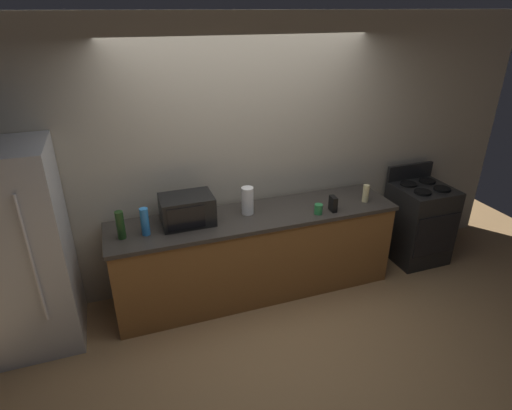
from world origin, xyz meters
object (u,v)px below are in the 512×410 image
object	(u,v)px
microwave	(187,210)
bottle_spray_cleaner	(145,222)
cordless_phone	(333,204)
mug_green	(318,209)
stove_range	(418,222)
paper_towel_roll	(248,201)
bottle_hand_soap	(366,193)
bottle_wine	(120,225)
refrigerator	(21,252)

from	to	relation	value
microwave	bottle_spray_cleaner	world-z (taller)	microwave
cordless_phone	mug_green	distance (m)	0.17
stove_range	cordless_phone	distance (m)	1.37
cordless_phone	mug_green	bearing A→B (deg)	-170.65
stove_range	microwave	world-z (taller)	microwave
paper_towel_roll	mug_green	xyz separation A→B (m)	(0.64, -0.24, -0.09)
paper_towel_roll	bottle_spray_cleaner	xyz separation A→B (m)	(-0.98, -0.10, -0.01)
mug_green	bottle_hand_soap	bearing A→B (deg)	9.19
stove_range	bottle_wine	size ratio (longest dim) A/B	4.23
microwave	stove_range	bearing A→B (deg)	-1.04
stove_range	paper_towel_roll	size ratio (longest dim) A/B	4.00
paper_towel_roll	mug_green	world-z (taller)	paper_towel_roll
bottle_hand_soap	refrigerator	bearing A→B (deg)	178.32
paper_towel_roll	mug_green	bearing A→B (deg)	-20.42
paper_towel_roll	bottle_wine	distance (m)	1.19
paper_towel_roll	bottle_wine	bearing A→B (deg)	-175.47
microwave	bottle_wine	size ratio (longest dim) A/B	1.88
cordless_phone	mug_green	xyz separation A→B (m)	(-0.17, -0.01, -0.03)
paper_towel_roll	bottle_hand_soap	size ratio (longest dim) A/B	1.48
stove_range	mug_green	distance (m)	1.52
stove_range	paper_towel_roll	world-z (taller)	paper_towel_roll
bottle_spray_cleaner	bottle_wine	bearing A→B (deg)	178.76
bottle_wine	mug_green	bearing A→B (deg)	-4.57
refrigerator	mug_green	world-z (taller)	refrigerator
bottle_hand_soap	bottle_spray_cleaner	world-z (taller)	bottle_spray_cleaner
bottle_spray_cleaner	microwave	bearing A→B (deg)	13.82
refrigerator	cordless_phone	world-z (taller)	refrigerator
stove_range	microwave	size ratio (longest dim) A/B	2.25
bottle_hand_soap	bottle_spray_cleaner	distance (m)	2.21
bottle_wine	paper_towel_roll	bearing A→B (deg)	4.53
mug_green	cordless_phone	bearing A→B (deg)	5.02
refrigerator	cordless_phone	distance (m)	2.80
cordless_phone	bottle_hand_soap	world-z (taller)	bottle_hand_soap
paper_towel_roll	cordless_phone	bearing A→B (deg)	-15.54
cordless_phone	bottle_spray_cleaner	size ratio (longest dim) A/B	0.59
cordless_phone	paper_towel_roll	bearing A→B (deg)	168.79
mug_green	refrigerator	bearing A→B (deg)	175.87
microwave	refrigerator	bearing A→B (deg)	-178.02
cordless_phone	bottle_spray_cleaner	bearing A→B (deg)	-179.73
paper_towel_roll	mug_green	size ratio (longest dim) A/B	2.71
bottle_hand_soap	bottle_wine	size ratio (longest dim) A/B	0.71
paper_towel_roll	mug_green	distance (m)	0.69
refrigerator	stove_range	bearing A→B (deg)	0.00
paper_towel_roll	microwave	bearing A→B (deg)	-179.78
refrigerator	bottle_hand_soap	world-z (taller)	refrigerator
bottle_wine	mug_green	xyz separation A→B (m)	(1.83, -0.15, -0.08)
bottle_hand_soap	mug_green	bearing A→B (deg)	-170.81
microwave	paper_towel_roll	xyz separation A→B (m)	(0.59, 0.00, 0.00)
refrigerator	cordless_phone	size ratio (longest dim) A/B	12.00
bottle_spray_cleaner	refrigerator	bearing A→B (deg)	177.26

